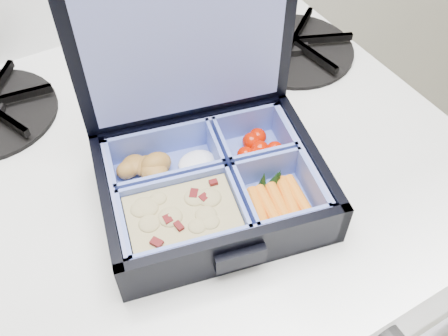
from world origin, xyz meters
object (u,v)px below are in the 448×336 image
bento_box (212,186)px  fork (242,96)px  stove (195,304)px  burner_grate (293,44)px

bento_box → fork: (0.11, 0.13, -0.02)m
stove → fork: bearing=11.0°
bento_box → burner_grate: 0.29m
fork → burner_grate: bearing=61.5°
bento_box → fork: bearing=61.0°
burner_grate → fork: bearing=-156.8°
bento_box → burner_grate: size_ratio=1.29×
burner_grate → bento_box: bearing=-142.2°
stove → bento_box: size_ratio=4.10×
fork → stove: bearing=-130.7°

